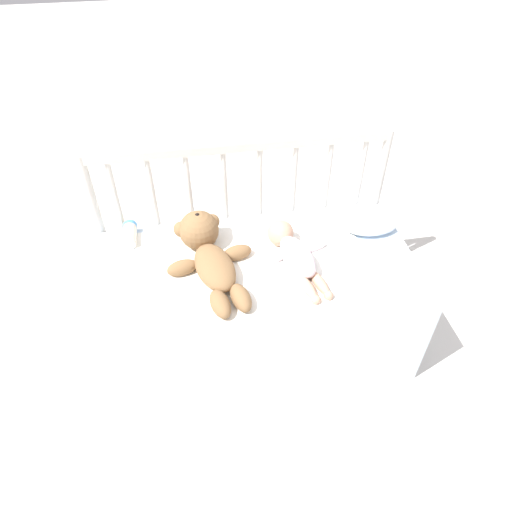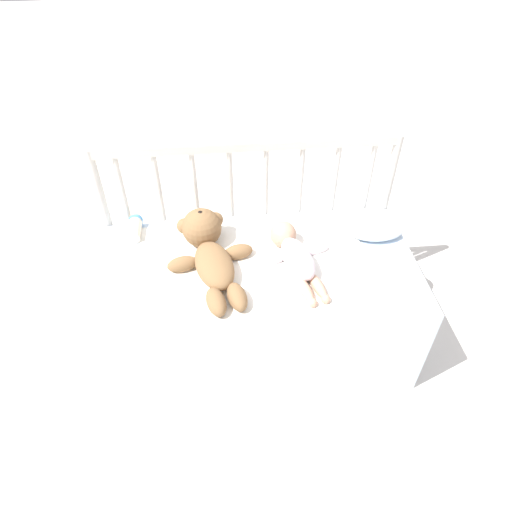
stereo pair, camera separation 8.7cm
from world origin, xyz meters
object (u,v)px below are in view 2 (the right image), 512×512
Objects in this scene: baby at (295,255)px; baby_bottle at (135,227)px; small_pillow at (376,229)px; teddy_bear at (209,249)px.

baby is 2.59× the size of baby_bottle.
small_pillow is at bearing -6.57° from baby_bottle.
teddy_bear is 0.67m from small_pillow.
teddy_bear is at bearing -34.03° from baby_bottle.
teddy_bear is at bearing 171.74° from baby.
baby_bottle is at bearing 173.43° from small_pillow.
baby is at bearing -8.26° from teddy_bear.
baby_bottle is at bearing 145.97° from teddy_bear.
baby_bottle is at bearing 158.10° from baby.
teddy_bear is 3.19× the size of baby_bottle.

